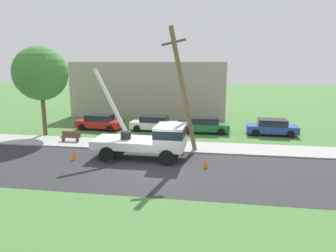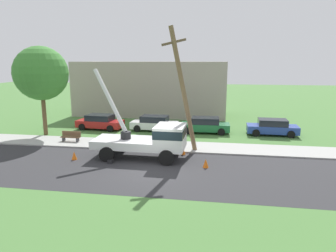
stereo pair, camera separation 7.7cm
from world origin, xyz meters
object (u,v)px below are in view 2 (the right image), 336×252
parked_sedan_green (205,125)px  traffic_cone_ahead (206,163)px  traffic_cone_curbside (183,151)px  park_bench (71,137)px  leaning_utility_pole (183,90)px  utility_truck (151,138)px  parked_sedan_red (100,122)px  traffic_cone_behind (74,156)px  parked_sedan_white (155,123)px  roadside_tree_near (41,73)px  parked_sedan_blue (272,127)px

parked_sedan_green → traffic_cone_ahead: bearing=-87.3°
traffic_cone_ahead → traffic_cone_curbside: bearing=124.2°
park_bench → traffic_cone_curbside: bearing=-11.6°
leaning_utility_pole → utility_truck: bearing=-139.0°
traffic_cone_curbside → park_bench: size_ratio=0.35×
parked_sedan_red → traffic_cone_curbside: bearing=-38.5°
parked_sedan_red → traffic_cone_behind: bearing=-79.2°
utility_truck → parked_sedan_green: 8.99m
traffic_cone_curbside → parked_sedan_white: bearing=115.9°
utility_truck → parked_sedan_red: bearing=129.6°
parked_sedan_green → park_bench: 11.83m
parked_sedan_green → roadside_tree_near: (-14.08, -3.08, 4.72)m
roadside_tree_near → traffic_cone_ahead: bearing=-24.3°
traffic_cone_behind → roadside_tree_near: roadside_tree_near is taller
parked_sedan_red → parked_sedan_blue: 16.06m
traffic_cone_ahead → utility_truck: bearing=160.9°
leaning_utility_pole → park_bench: 10.26m
traffic_cone_ahead → parked_sedan_red: bearing=137.9°
parked_sedan_blue → traffic_cone_ahead: bearing=-119.6°
traffic_cone_behind → parked_sedan_white: 10.19m
utility_truck → traffic_cone_ahead: utility_truck is taller
parked_sedan_green → roadside_tree_near: bearing=-167.7°
roadside_tree_near → traffic_cone_curbside: bearing=-17.5°
parked_sedan_red → parked_sedan_white: bearing=1.9°
parked_sedan_red → parked_sedan_blue: (16.06, 0.12, 0.00)m
parked_sedan_blue → roadside_tree_near: roadside_tree_near is taller
traffic_cone_ahead → parked_sedan_white: parked_sedan_white is taller
parked_sedan_red → roadside_tree_near: roadside_tree_near is taller
leaning_utility_pole → parked_sedan_blue: 10.62m
traffic_cone_ahead → traffic_cone_curbside: (-1.70, 2.51, 0.00)m
traffic_cone_curbside → parked_sedan_red: bearing=141.5°
utility_truck → leaning_utility_pole: 4.05m
utility_truck → parked_sedan_green: size_ratio=1.52×
parked_sedan_white → parked_sedan_green: bearing=-1.2°
roadside_tree_near → leaning_utility_pole: bearing=-15.8°
parked_sedan_green → leaning_utility_pole: bearing=-101.3°
park_bench → roadside_tree_near: size_ratio=0.21×
parked_sedan_green → parked_sedan_blue: same height
parked_sedan_white → parked_sedan_green: same height
traffic_cone_behind → park_bench: size_ratio=0.35×
traffic_cone_behind → parked_sedan_green: 12.59m
parked_sedan_blue → parked_sedan_red: bearing=-179.6°
parked_sedan_red → parked_sedan_green: size_ratio=1.02×
traffic_cone_curbside → park_bench: 9.57m
traffic_cone_ahead → park_bench: park_bench is taller
parked_sedan_green → roadside_tree_near: 15.17m
leaning_utility_pole → traffic_cone_ahead: size_ratio=15.79×
traffic_cone_curbside → parked_sedan_blue: 10.17m
parked_sedan_red → roadside_tree_near: 6.85m
parked_sedan_green → traffic_cone_behind: bearing=-131.4°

